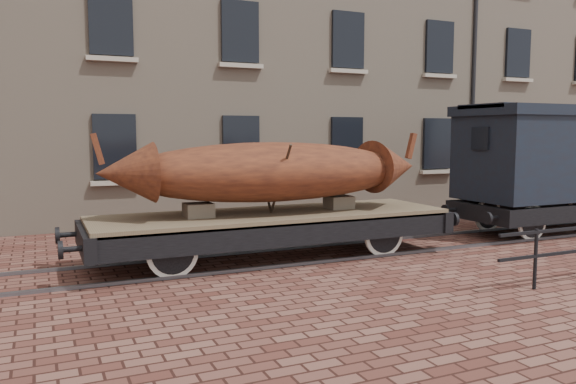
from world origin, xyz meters
name	(u,v)px	position (x,y,z in m)	size (l,w,h in m)	color
ground	(276,259)	(0.00, 0.00, 0.00)	(90.00, 90.00, 0.00)	#4D261E
warehouse_cream	(246,14)	(3.00, 9.99, 7.00)	(40.00, 10.19, 14.00)	tan
rail_track	(276,257)	(0.00, 0.00, 0.03)	(30.00, 1.52, 0.06)	#59595E
flatcar_wagon	(273,222)	(-0.08, 0.00, 0.76)	(8.10, 2.20, 1.22)	brown
iron_boat	(271,171)	(-0.11, 0.00, 1.79)	(6.79, 2.13, 1.62)	brown
goods_van	(561,153)	(8.00, 0.00, 2.03)	(6.27, 2.29, 3.24)	black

